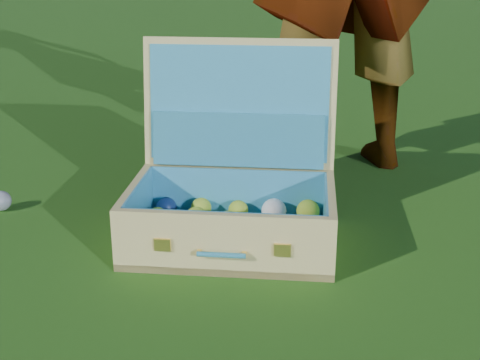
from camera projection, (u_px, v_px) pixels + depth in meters
name	position (u px, v px, depth m)	size (l,w,h in m)	color
ground	(206.00, 228.00, 1.96)	(60.00, 60.00, 0.00)	#215114
stray_ball	(1.00, 201.00, 2.08)	(0.06, 0.06, 0.06)	teal
suitcase	(232.00, 185.00, 1.87)	(0.65, 0.57, 0.54)	#DAC375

